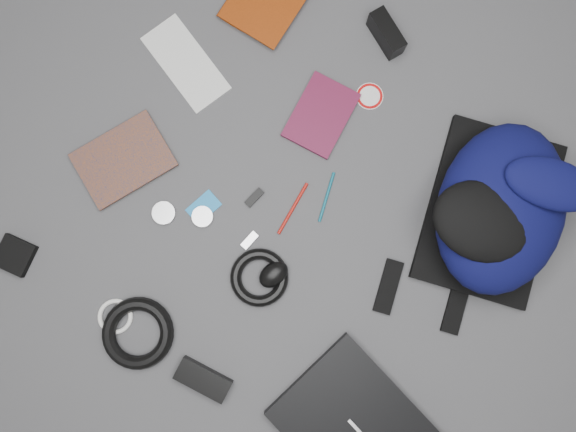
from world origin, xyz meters
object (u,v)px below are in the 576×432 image
Objects in this scene: dvd_case at (321,115)px; power_brick at (203,379)px; compact_camera at (386,34)px; pouch at (15,255)px; laptop at (356,427)px; mouse at (274,274)px; comic_book at (108,132)px; backpack at (501,208)px.

power_brick is at bearing -85.91° from dvd_case.
dvd_case is at bearing -69.45° from compact_camera.
compact_camera is at bearing 69.67° from pouch.
power_brick is 0.54m from pouch.
laptop is 0.91m from pouch.
pouch is at bearing 174.74° from power_brick.
power_brick is (0.02, -0.30, -0.00)m from mouse.
mouse is at bearing 18.77° from comic_book.
compact_camera reaches higher than dvd_case.
compact_camera is (-0.46, 0.19, -0.06)m from backpack.
power_brick is (0.56, -0.31, 0.01)m from comic_book.
power_brick is at bearing 6.11° from pouch.
mouse is at bearing -147.21° from backpack.
pouch is (-0.36, -0.73, 0.00)m from dvd_case.
comic_book is at bearing -175.35° from backpack.
dvd_case is at bearing 93.38° from power_brick.
laptop is at bearing 9.75° from comic_book.
dvd_case is 2.37× the size of mouse.
compact_camera is (0.00, 0.25, 0.02)m from dvd_case.
backpack is 3.43× the size of power_brick.
laptop is 0.93m from comic_book.
backpack reaches higher than compact_camera.
comic_book is (-0.91, 0.17, -0.01)m from laptop.
pouch is (-0.37, -0.99, -0.02)m from compact_camera.
laptop is at bearing -9.86° from mouse.
backpack reaches higher than power_brick.
backpack is at bearing -1.32° from compact_camera.
comic_book is 0.53m from dvd_case.
laptop reaches higher than dvd_case.
pouch is at bearing -127.09° from dvd_case.
pouch is at bearing -158.15° from backpack.
comic_book is 0.37m from pouch.
comic_book is at bearing -147.38° from dvd_case.
laptop is 1.56× the size of comic_book.
compact_camera reaches higher than power_brick.
laptop is 1.89× the size of dvd_case.
power_brick reaches higher than dvd_case.
compact_camera is at bearing 135.74° from backpack.
comic_book is at bearing -101.12° from compact_camera.
power_brick is at bearing -72.37° from mouse.
laptop is at bearing -106.15° from backpack.
laptop is 4.26× the size of pouch.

